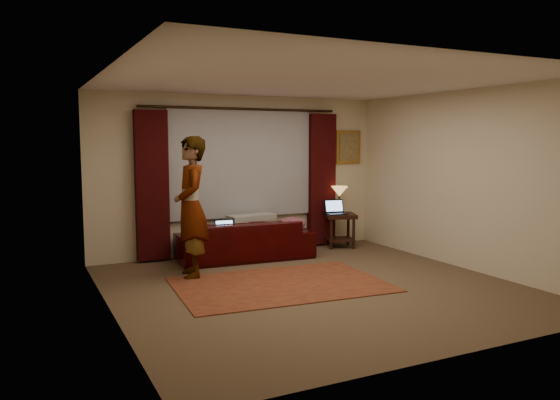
% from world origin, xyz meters
% --- Properties ---
extents(floor, '(5.00, 5.00, 0.01)m').
position_xyz_m(floor, '(0.00, 0.00, -0.01)').
color(floor, brown).
rests_on(floor, ground).
extents(ceiling, '(5.00, 5.00, 0.02)m').
position_xyz_m(ceiling, '(0.00, 0.00, 2.60)').
color(ceiling, silver).
rests_on(ceiling, ground).
extents(wall_back, '(5.00, 0.02, 2.60)m').
position_xyz_m(wall_back, '(0.00, 2.50, 1.30)').
color(wall_back, beige).
rests_on(wall_back, ground).
extents(wall_front, '(5.00, 0.02, 2.60)m').
position_xyz_m(wall_front, '(0.00, -2.50, 1.30)').
color(wall_front, beige).
rests_on(wall_front, ground).
extents(wall_left, '(0.02, 5.00, 2.60)m').
position_xyz_m(wall_left, '(-2.50, 0.00, 1.30)').
color(wall_left, beige).
rests_on(wall_left, ground).
extents(wall_right, '(0.02, 5.00, 2.60)m').
position_xyz_m(wall_right, '(2.50, 0.00, 1.30)').
color(wall_right, beige).
rests_on(wall_right, ground).
extents(sheer_curtain, '(2.50, 0.05, 1.80)m').
position_xyz_m(sheer_curtain, '(0.00, 2.44, 1.50)').
color(sheer_curtain, '#9999A0').
rests_on(sheer_curtain, wall_back).
extents(drape_left, '(0.50, 0.14, 2.30)m').
position_xyz_m(drape_left, '(-1.50, 2.39, 1.18)').
color(drape_left, black).
rests_on(drape_left, floor).
extents(drape_right, '(0.50, 0.14, 2.30)m').
position_xyz_m(drape_right, '(1.50, 2.39, 1.18)').
color(drape_right, black).
rests_on(drape_right, floor).
extents(curtain_rod, '(0.04, 0.04, 3.40)m').
position_xyz_m(curtain_rod, '(0.00, 2.39, 2.38)').
color(curtain_rod, black).
rests_on(curtain_rod, wall_back).
extents(picture_frame, '(0.50, 0.04, 0.60)m').
position_xyz_m(picture_frame, '(2.10, 2.47, 1.75)').
color(picture_frame, '#B17C30').
rests_on(picture_frame, wall_back).
extents(sofa, '(2.17, 1.05, 0.86)m').
position_xyz_m(sofa, '(-0.16, 1.93, 0.43)').
color(sofa, black).
rests_on(sofa, floor).
extents(throw_blanket, '(0.82, 0.41, 0.09)m').
position_xyz_m(throw_blanket, '(0.04, 2.14, 0.86)').
color(throw_blanket, '#9C9B94').
rests_on(throw_blanket, sofa).
extents(clothing_pile, '(0.56, 0.47, 0.21)m').
position_xyz_m(clothing_pile, '(0.57, 1.75, 0.53)').
color(clothing_pile, brown).
rests_on(clothing_pile, sofa).
extents(laptop_sofa, '(0.32, 0.35, 0.22)m').
position_xyz_m(laptop_sofa, '(-0.51, 1.82, 0.54)').
color(laptop_sofa, black).
rests_on(laptop_sofa, sofa).
extents(area_rug, '(2.80, 1.97, 0.01)m').
position_xyz_m(area_rug, '(-0.34, 0.28, 0.01)').
color(area_rug, brown).
rests_on(area_rug, floor).
extents(end_table, '(0.66, 0.66, 0.59)m').
position_xyz_m(end_table, '(1.71, 2.11, 0.30)').
color(end_table, black).
rests_on(end_table, floor).
extents(tiffany_lamp, '(0.35, 0.35, 0.47)m').
position_xyz_m(tiffany_lamp, '(1.75, 2.20, 0.83)').
color(tiffany_lamp, olive).
rests_on(tiffany_lamp, end_table).
extents(laptop_table, '(0.40, 0.42, 0.25)m').
position_xyz_m(laptop_table, '(1.61, 2.05, 0.72)').
color(laptop_table, black).
rests_on(laptop_table, end_table).
extents(person, '(0.65, 0.65, 1.93)m').
position_xyz_m(person, '(-1.24, 1.22, 0.96)').
color(person, '#9C9B94').
rests_on(person, floor).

